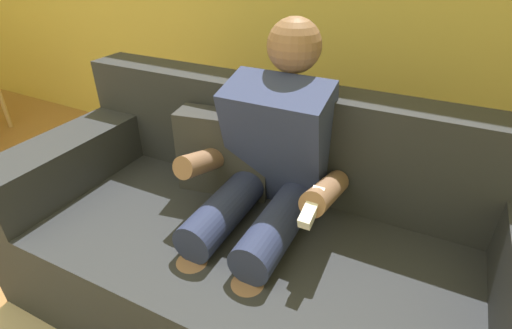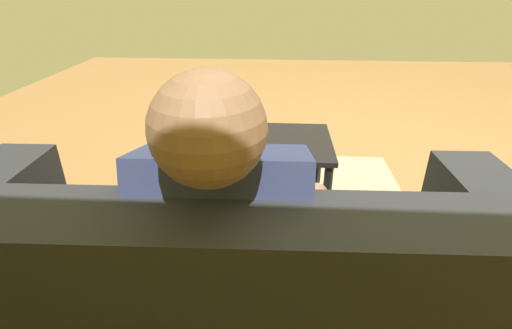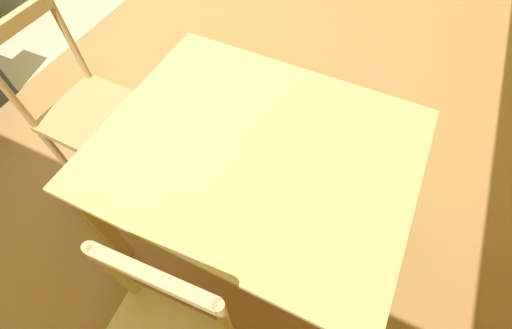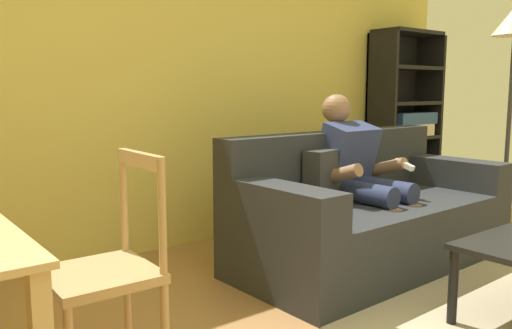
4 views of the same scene
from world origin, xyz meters
TOP-DOWN VIEW (x-y plane):
  - ground_plane at (0.00, 0.00)m, footprint 8.81×8.81m
  - couch at (1.07, 1.59)m, footprint 2.09×0.99m
  - person_lounging at (1.06, 1.65)m, footprint 0.60×0.91m
  - coffee_table at (1.06, 0.39)m, footprint 0.93×0.60m
  - tv_remote at (1.25, 0.40)m, footprint 0.16×0.15m
  - area_rug at (1.06, 0.39)m, footprint 2.00×1.40m

SIDE VIEW (x-z plane):
  - ground_plane at x=0.00m, z-range 0.00..0.00m
  - area_rug at x=1.06m, z-range 0.00..0.01m
  - couch at x=1.07m, z-range -0.12..0.79m
  - coffee_table at x=1.06m, z-range 0.16..0.59m
  - tv_remote at x=1.25m, z-range 0.43..0.46m
  - person_lounging at x=1.06m, z-range 0.03..1.21m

